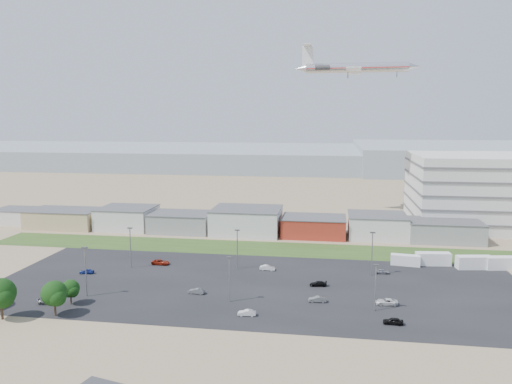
% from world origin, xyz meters
% --- Properties ---
extents(ground, '(700.00, 700.00, 0.00)m').
position_xyz_m(ground, '(0.00, 0.00, 0.00)').
color(ground, '#806B51').
rests_on(ground, ground).
extents(parking_lot, '(120.00, 50.00, 0.01)m').
position_xyz_m(parking_lot, '(5.00, 20.00, 0.01)').
color(parking_lot, black).
rests_on(parking_lot, ground).
extents(grass_strip, '(160.00, 16.00, 0.02)m').
position_xyz_m(grass_strip, '(0.00, 52.00, 0.01)').
color(grass_strip, '#2F4B1C').
rests_on(grass_strip, ground).
extents(hills_backdrop, '(700.00, 200.00, 9.00)m').
position_xyz_m(hills_backdrop, '(40.00, 315.00, 4.50)').
color(hills_backdrop, gray).
rests_on(hills_backdrop, ground).
extents(building_row, '(170.00, 20.00, 8.00)m').
position_xyz_m(building_row, '(-17.00, 71.00, 4.00)').
color(building_row, silver).
rests_on(building_row, ground).
extents(box_trailer_a, '(7.56, 3.34, 2.74)m').
position_xyz_m(box_trailer_a, '(40.59, 40.96, 1.37)').
color(box_trailer_a, silver).
rests_on(box_trailer_a, ground).
extents(box_trailer_b, '(8.93, 3.64, 3.26)m').
position_xyz_m(box_trailer_b, '(47.68, 42.39, 1.63)').
color(box_trailer_b, silver).
rests_on(box_trailer_b, ground).
extents(box_trailer_c, '(8.99, 4.09, 3.25)m').
position_xyz_m(box_trailer_c, '(57.25, 40.59, 1.63)').
color(box_trailer_c, silver).
rests_on(box_trailer_c, ground).
extents(box_trailer_d, '(8.80, 4.00, 3.18)m').
position_xyz_m(box_trailer_d, '(64.13, 41.20, 1.59)').
color(box_trailer_d, silver).
rests_on(box_trailer_d, ground).
extents(tree_mid, '(6.01, 6.01, 9.02)m').
position_xyz_m(tree_mid, '(-39.38, -6.58, 4.51)').
color(tree_mid, black).
rests_on(tree_mid, ground).
extents(tree_right, '(5.21, 5.21, 7.81)m').
position_xyz_m(tree_right, '(-30.45, -3.43, 3.91)').
color(tree_right, black).
rests_on(tree_right, ground).
extents(tree_near, '(3.89, 3.89, 5.84)m').
position_xyz_m(tree_near, '(-30.52, 2.58, 2.92)').
color(tree_near, black).
rests_on(tree_near, ground).
extents(lightpole_front_l, '(1.26, 0.53, 10.73)m').
position_xyz_m(lightpole_front_l, '(-29.59, 7.40, 5.36)').
color(lightpole_front_l, slate).
rests_on(lightpole_front_l, ground).
extents(lightpole_front_m, '(1.12, 0.47, 9.52)m').
position_xyz_m(lightpole_front_m, '(1.10, 8.86, 4.76)').
color(lightpole_front_m, slate).
rests_on(lightpole_front_m, ground).
extents(lightpole_front_r, '(1.11, 0.46, 9.40)m').
position_xyz_m(lightpole_front_r, '(30.32, 8.39, 4.70)').
color(lightpole_front_r, slate).
rests_on(lightpole_front_r, ground).
extents(lightpole_back_l, '(1.22, 0.51, 10.39)m').
position_xyz_m(lightpole_back_l, '(-28.35, 28.20, 5.19)').
color(lightpole_back_l, slate).
rests_on(lightpole_back_l, ground).
extents(lightpole_back_m, '(1.18, 0.49, 10.02)m').
position_xyz_m(lightpole_back_m, '(-1.61, 31.53, 5.01)').
color(lightpole_back_m, slate).
rests_on(lightpole_back_m, ground).
extents(lightpole_back_r, '(1.25, 0.52, 10.66)m').
position_xyz_m(lightpole_back_r, '(31.34, 31.15, 5.33)').
color(lightpole_back_r, slate).
rests_on(lightpole_back_r, ground).
extents(airliner, '(46.81, 32.95, 13.46)m').
position_xyz_m(airliner, '(29.52, 104.63, 55.99)').
color(airliner, silver).
extents(parked_car_0, '(4.52, 2.21, 1.24)m').
position_xyz_m(parked_car_0, '(32.98, 12.07, 0.62)').
color(parked_car_0, silver).
rests_on(parked_car_0, ground).
extents(parked_car_1, '(3.78, 1.59, 1.22)m').
position_xyz_m(parked_car_1, '(19.03, 11.43, 0.61)').
color(parked_car_1, '#595B5E').
rests_on(parked_car_1, ground).
extents(parked_car_2, '(3.73, 1.62, 1.25)m').
position_xyz_m(parked_car_2, '(33.14, 2.23, 0.63)').
color(parked_car_2, black).
rests_on(parked_car_2, ground).
extents(parked_car_4, '(3.67, 1.59, 1.17)m').
position_xyz_m(parked_car_4, '(-6.90, 12.46, 0.59)').
color(parked_car_4, '#595B5E').
rests_on(parked_car_4, ground).
extents(parked_car_5, '(3.57, 1.82, 1.16)m').
position_xyz_m(parked_car_5, '(-37.14, 21.94, 0.58)').
color(parked_car_5, navy).
rests_on(parked_car_5, ground).
extents(parked_car_8, '(3.46, 1.54, 1.15)m').
position_xyz_m(parked_car_8, '(34.11, 32.89, 0.58)').
color(parked_car_8, '#A5A5AA').
rests_on(parked_car_8, ground).
extents(parked_car_9, '(4.73, 2.31, 1.29)m').
position_xyz_m(parked_car_9, '(-21.95, 31.95, 0.65)').
color(parked_car_9, maroon).
rests_on(parked_car_9, ground).
extents(parked_car_10, '(4.47, 2.28, 1.24)m').
position_xyz_m(parked_car_10, '(-35.12, 1.99, 0.62)').
color(parked_car_10, '#595B5E').
rests_on(parked_car_10, ground).
extents(parked_car_11, '(3.87, 1.46, 1.26)m').
position_xyz_m(parked_car_11, '(6.06, 31.41, 0.63)').
color(parked_car_11, silver).
rests_on(parked_car_11, ground).
extents(parked_car_12, '(4.01, 2.02, 1.12)m').
position_xyz_m(parked_car_12, '(18.90, 21.34, 0.56)').
color(parked_car_12, black).
rests_on(parked_car_12, ground).
extents(parked_car_13, '(3.56, 1.43, 1.15)m').
position_xyz_m(parked_car_13, '(5.87, 2.17, 0.58)').
color(parked_car_13, silver).
rests_on(parked_car_13, ground).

